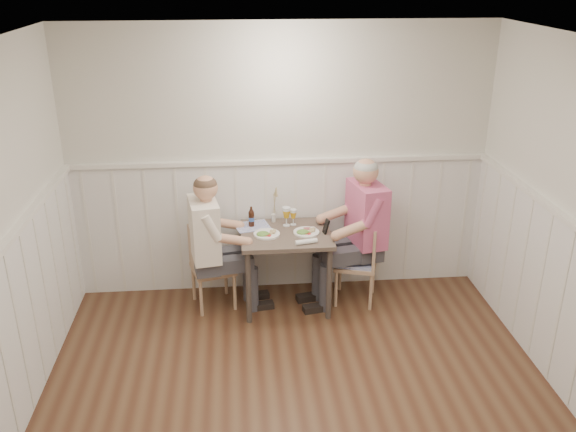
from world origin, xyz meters
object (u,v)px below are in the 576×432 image
object	(u,v)px
diner_cream	(210,255)
beer_bottle	(251,218)
grass_vase	(273,206)
chair_right	(361,259)
man_in_pink	(361,242)
dining_table	(286,243)
chair_left	(208,265)

from	to	relation	value
diner_cream	beer_bottle	world-z (taller)	diner_cream
diner_cream	grass_vase	world-z (taller)	diner_cream
chair_right	beer_bottle	xyz separation A→B (m)	(-1.03, 0.17, 0.40)
chair_right	grass_vase	distance (m)	0.98
chair_right	man_in_pink	xyz separation A→B (m)	(-0.00, 0.03, 0.17)
man_in_pink	dining_table	bearing A→B (deg)	-177.17
chair_left	beer_bottle	xyz separation A→B (m)	(0.43, 0.14, 0.41)
diner_cream	beer_bottle	size ratio (longest dim) A/B	6.85
chair_right	dining_table	bearing A→B (deg)	-179.84
dining_table	chair_left	size ratio (longest dim) A/B	1.04
dining_table	chair_left	world-z (taller)	chair_left
dining_table	grass_vase	bearing A→B (deg)	109.71
chair_left	grass_vase	world-z (taller)	grass_vase
dining_table	beer_bottle	bearing A→B (deg)	150.79
man_in_pink	grass_vase	xyz separation A→B (m)	(-0.81, 0.24, 0.31)
dining_table	diner_cream	size ratio (longest dim) A/B	0.61
beer_bottle	grass_vase	bearing A→B (deg)	24.53
dining_table	chair_left	xyz separation A→B (m)	(-0.74, 0.03, -0.21)
grass_vase	chair_right	bearing A→B (deg)	-18.30
chair_left	diner_cream	bearing A→B (deg)	-66.38
chair_left	dining_table	bearing A→B (deg)	-2.42
dining_table	beer_bottle	distance (m)	0.41
chair_left	chair_right	bearing A→B (deg)	-1.15
dining_table	chair_right	bearing A→B (deg)	0.16
man_in_pink	diner_cream	distance (m)	1.42
man_in_pink	diner_cream	size ratio (longest dim) A/B	1.06
beer_bottle	dining_table	bearing A→B (deg)	-29.21
beer_bottle	grass_vase	size ratio (longest dim) A/B	0.54
chair_left	beer_bottle	distance (m)	0.61
chair_left	grass_vase	xyz separation A→B (m)	(0.64, 0.24, 0.48)
beer_bottle	grass_vase	xyz separation A→B (m)	(0.21, 0.10, 0.08)
diner_cream	grass_vase	bearing A→B (deg)	28.29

